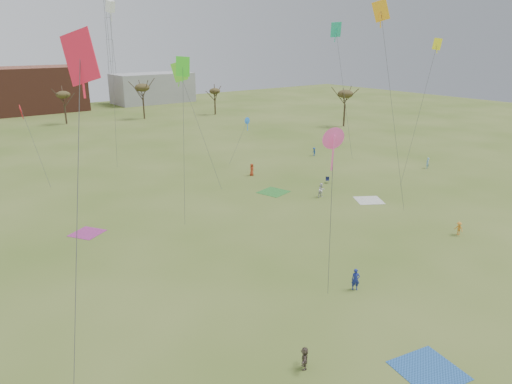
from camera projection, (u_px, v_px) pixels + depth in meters
ground at (348, 295)px, 37.28m from camera, size 260.00×260.00×0.00m
flyer_near_right at (356, 280)px, 37.86m from camera, size 0.79×0.76×1.82m
spectator_fore_c at (305, 358)px, 28.84m from camera, size 1.22×1.32×1.47m
flyer_mid_b at (459, 228)px, 48.57m from camera, size 0.57×0.94×1.42m
flyer_mid_c at (427, 163)px, 73.43m from camera, size 0.68×0.49×1.72m
spectator_mid_e at (321, 190)px, 60.07m from camera, size 0.97×0.79×1.86m
flyer_far_b at (252, 170)px, 69.62m from camera, size 1.04×0.90×1.80m
flyer_far_c at (314, 152)px, 81.44m from camera, size 0.81×1.05×1.44m
blanket_blue at (429, 371)px, 28.83m from camera, size 4.26×4.26×0.03m
blanket_cream at (369, 200)px, 59.11m from camera, size 4.39×4.39×0.03m
blanket_plum at (87, 233)px, 49.17m from camera, size 3.98×3.98×0.03m
blanket_olive at (273, 192)px, 62.30m from camera, size 4.11×4.11×0.03m
camp_chair_right at (327, 181)px, 66.16m from camera, size 0.74×0.74×0.87m
kites_aloft at (172, 45)px, 54.00m from camera, size 62.64×47.36×23.32m
tree_line at (39, 103)px, 93.23m from camera, size 117.44×49.32×8.91m
building_brick at (32, 90)px, 128.99m from camera, size 26.00×16.00×12.00m
building_grey at (153, 88)px, 148.12m from camera, size 24.00×12.00×9.00m
radio_tower at (109, 39)px, 143.08m from camera, size 1.51×1.72×41.00m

